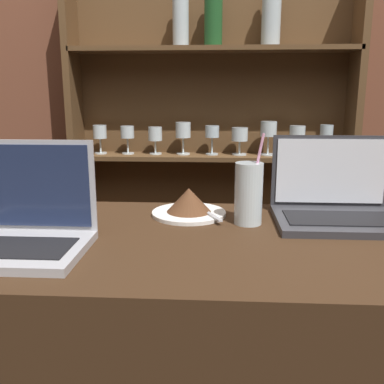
% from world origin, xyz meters
% --- Properties ---
extents(back_wall, '(7.00, 0.06, 2.70)m').
position_xyz_m(back_wall, '(0.00, 1.40, 1.35)').
color(back_wall, brown).
rests_on(back_wall, ground_plane).
extents(back_shelf, '(1.26, 0.18, 1.85)m').
position_xyz_m(back_shelf, '(0.00, 1.32, 0.98)').
color(back_shelf, brown).
rests_on(back_shelf, ground_plane).
extents(laptop_near, '(0.31, 0.22, 0.23)m').
position_xyz_m(laptop_near, '(-0.40, 0.22, 1.02)').
color(laptop_near, '#ADADB2').
rests_on(laptop_near, bar_counter).
extents(laptop_far, '(0.32, 0.24, 0.21)m').
position_xyz_m(laptop_far, '(0.34, 0.47, 1.02)').
color(laptop_far, '#333338').
rests_on(laptop_far, bar_counter).
extents(cake_plate, '(0.20, 0.20, 0.08)m').
position_xyz_m(cake_plate, '(-0.05, 0.49, 1.01)').
color(cake_plate, white).
rests_on(cake_plate, bar_counter).
extents(water_glass, '(0.07, 0.07, 0.23)m').
position_xyz_m(water_glass, '(0.11, 0.42, 1.05)').
color(water_glass, silver).
rests_on(water_glass, bar_counter).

